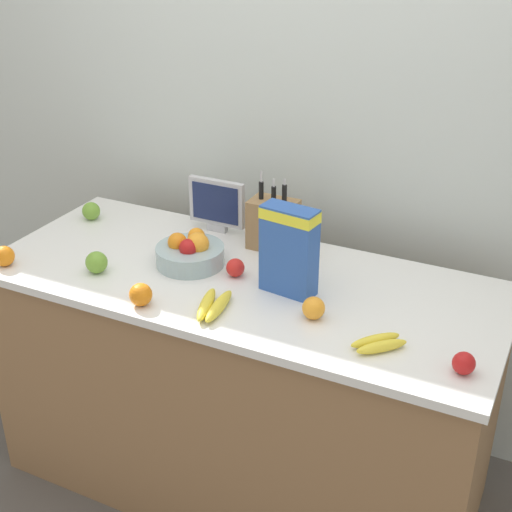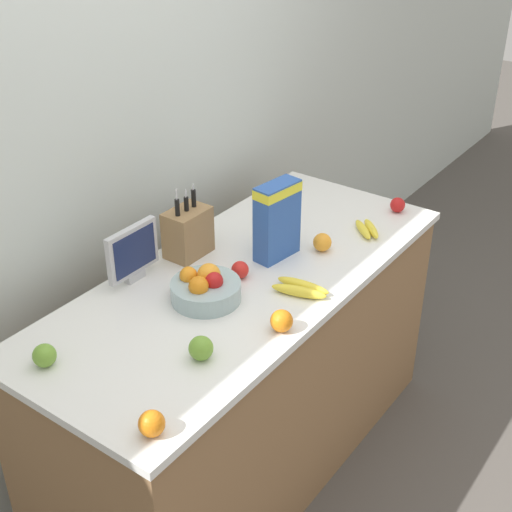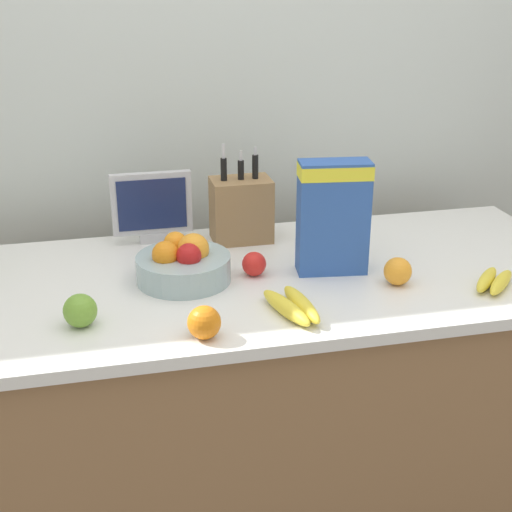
{
  "view_description": "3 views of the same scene",
  "coord_description": "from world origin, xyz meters",
  "px_view_note": "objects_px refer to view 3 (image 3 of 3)",
  "views": [
    {
      "loc": [
        0.99,
        -1.91,
        2.09
      ],
      "look_at": [
        0.03,
        0.05,
        0.98
      ],
      "focal_mm": 50.0,
      "sensor_mm": 36.0,
      "label": 1
    },
    {
      "loc": [
        -1.77,
        -1.34,
        2.28
      ],
      "look_at": [
        0.0,
        -0.05,
        1.01
      ],
      "focal_mm": 50.0,
      "sensor_mm": 36.0,
      "label": 2
    },
    {
      "loc": [
        -0.4,
        -1.67,
        1.68
      ],
      "look_at": [
        -0.01,
        0.01,
        0.97
      ],
      "focal_mm": 50.0,
      "sensor_mm": 36.0,
      "label": 3
    }
  ],
  "objects_px": {
    "cereal_box": "(333,213)",
    "fruit_bowl": "(183,264)",
    "knife_block": "(240,209)",
    "banana_bunch_left": "(494,281)",
    "apple_leftmost": "(254,263)",
    "orange_front_right": "(204,322)",
    "banana_bunch_right": "(294,306)",
    "apple_by_knife_block": "(80,311)",
    "orange_front_center": "(398,271)",
    "small_monitor": "(152,205)"
  },
  "relations": [
    {
      "from": "banana_bunch_left",
      "to": "orange_front_right",
      "type": "distance_m",
      "value": 0.76
    },
    {
      "from": "knife_block",
      "to": "banana_bunch_left",
      "type": "xyz_separation_m",
      "value": [
        0.56,
        -0.47,
        -0.08
      ]
    },
    {
      "from": "small_monitor",
      "to": "cereal_box",
      "type": "relative_size",
      "value": 0.77
    },
    {
      "from": "apple_by_knife_block",
      "to": "orange_front_center",
      "type": "height_order",
      "value": "apple_by_knife_block"
    },
    {
      "from": "fruit_bowl",
      "to": "banana_bunch_left",
      "type": "relative_size",
      "value": 1.5
    },
    {
      "from": "small_monitor",
      "to": "cereal_box",
      "type": "distance_m",
      "value": 0.54
    },
    {
      "from": "small_monitor",
      "to": "apple_by_knife_block",
      "type": "xyz_separation_m",
      "value": [
        -0.21,
        -0.48,
        -0.08
      ]
    },
    {
      "from": "banana_bunch_left",
      "to": "orange_front_center",
      "type": "xyz_separation_m",
      "value": [
        -0.23,
        0.07,
        0.02
      ]
    },
    {
      "from": "banana_bunch_left",
      "to": "apple_leftmost",
      "type": "xyz_separation_m",
      "value": [
        -0.58,
        0.21,
        0.02
      ]
    },
    {
      "from": "small_monitor",
      "to": "apple_by_knife_block",
      "type": "bearing_deg",
      "value": -113.41
    },
    {
      "from": "cereal_box",
      "to": "apple_leftmost",
      "type": "xyz_separation_m",
      "value": [
        -0.21,
        0.02,
        -0.13
      ]
    },
    {
      "from": "apple_by_knife_block",
      "to": "knife_block",
      "type": "bearing_deg",
      "value": 44.2
    },
    {
      "from": "banana_bunch_left",
      "to": "banana_bunch_right",
      "type": "relative_size",
      "value": 0.77
    },
    {
      "from": "orange_front_center",
      "to": "banana_bunch_left",
      "type": "bearing_deg",
      "value": -17.19
    },
    {
      "from": "cereal_box",
      "to": "banana_bunch_right",
      "type": "height_order",
      "value": "cereal_box"
    },
    {
      "from": "apple_leftmost",
      "to": "knife_block",
      "type": "bearing_deg",
      "value": 86.1
    },
    {
      "from": "knife_block",
      "to": "orange_front_right",
      "type": "xyz_separation_m",
      "value": [
        -0.2,
        -0.57,
        -0.06
      ]
    },
    {
      "from": "fruit_bowl",
      "to": "apple_by_knife_block",
      "type": "bearing_deg",
      "value": -142.88
    },
    {
      "from": "banana_bunch_left",
      "to": "apple_by_knife_block",
      "type": "bearing_deg",
      "value": 178.76
    },
    {
      "from": "cereal_box",
      "to": "fruit_bowl",
      "type": "distance_m",
      "value": 0.41
    },
    {
      "from": "banana_bunch_right",
      "to": "banana_bunch_left",
      "type": "bearing_deg",
      "value": 2.83
    },
    {
      "from": "small_monitor",
      "to": "apple_leftmost",
      "type": "xyz_separation_m",
      "value": [
        0.23,
        -0.29,
        -0.08
      ]
    },
    {
      "from": "orange_front_right",
      "to": "orange_front_center",
      "type": "relative_size",
      "value": 1.04
    },
    {
      "from": "cereal_box",
      "to": "banana_bunch_left",
      "type": "xyz_separation_m",
      "value": [
        0.37,
        -0.19,
        -0.15
      ]
    },
    {
      "from": "knife_block",
      "to": "small_monitor",
      "type": "distance_m",
      "value": 0.26
    },
    {
      "from": "small_monitor",
      "to": "orange_front_right",
      "type": "height_order",
      "value": "small_monitor"
    },
    {
      "from": "banana_bunch_left",
      "to": "orange_front_center",
      "type": "height_order",
      "value": "orange_front_center"
    },
    {
      "from": "apple_leftmost",
      "to": "orange_front_center",
      "type": "bearing_deg",
      "value": -22.28
    },
    {
      "from": "fruit_bowl",
      "to": "banana_bunch_left",
      "type": "distance_m",
      "value": 0.79
    },
    {
      "from": "cereal_box",
      "to": "banana_bunch_left",
      "type": "bearing_deg",
      "value": -19.87
    },
    {
      "from": "fruit_bowl",
      "to": "orange_front_right",
      "type": "bearing_deg",
      "value": -89.45
    },
    {
      "from": "knife_block",
      "to": "banana_bunch_right",
      "type": "bearing_deg",
      "value": -87.21
    },
    {
      "from": "banana_bunch_right",
      "to": "small_monitor",
      "type": "bearing_deg",
      "value": 117.43
    },
    {
      "from": "knife_block",
      "to": "fruit_bowl",
      "type": "relative_size",
      "value": 1.2
    },
    {
      "from": "fruit_bowl",
      "to": "banana_bunch_right",
      "type": "distance_m",
      "value": 0.33
    },
    {
      "from": "cereal_box",
      "to": "orange_front_center",
      "type": "distance_m",
      "value": 0.22
    },
    {
      "from": "fruit_bowl",
      "to": "apple_leftmost",
      "type": "bearing_deg",
      "value": -2.02
    },
    {
      "from": "small_monitor",
      "to": "banana_bunch_left",
      "type": "relative_size",
      "value": 1.43
    },
    {
      "from": "fruit_bowl",
      "to": "knife_block",
      "type": "bearing_deg",
      "value": 51.35
    },
    {
      "from": "banana_bunch_right",
      "to": "apple_leftmost",
      "type": "xyz_separation_m",
      "value": [
        -0.04,
        0.24,
        0.01
      ]
    },
    {
      "from": "apple_leftmost",
      "to": "fruit_bowl",
      "type": "bearing_deg",
      "value": 177.98
    },
    {
      "from": "fruit_bowl",
      "to": "orange_front_right",
      "type": "xyz_separation_m",
      "value": [
        0.0,
        -0.31,
        -0.01
      ]
    },
    {
      "from": "banana_bunch_right",
      "to": "fruit_bowl",
      "type": "bearing_deg",
      "value": 132.68
    },
    {
      "from": "cereal_box",
      "to": "fruit_bowl",
      "type": "height_order",
      "value": "cereal_box"
    },
    {
      "from": "knife_block",
      "to": "banana_bunch_left",
      "type": "height_order",
      "value": "knife_block"
    },
    {
      "from": "apple_by_knife_block",
      "to": "orange_front_right",
      "type": "relative_size",
      "value": 1.03
    },
    {
      "from": "cereal_box",
      "to": "orange_front_center",
      "type": "xyz_separation_m",
      "value": [
        0.14,
        -0.12,
        -0.13
      ]
    },
    {
      "from": "banana_bunch_left",
      "to": "orange_front_center",
      "type": "distance_m",
      "value": 0.24
    },
    {
      "from": "banana_bunch_left",
      "to": "banana_bunch_right",
      "type": "distance_m",
      "value": 0.53
    },
    {
      "from": "apple_leftmost",
      "to": "banana_bunch_right",
      "type": "bearing_deg",
      "value": -80.05
    }
  ]
}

